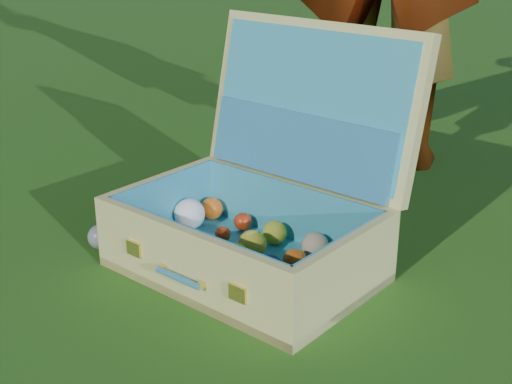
% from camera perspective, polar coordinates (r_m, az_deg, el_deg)
% --- Properties ---
extents(ground, '(60.00, 60.00, 0.00)m').
position_cam_1_polar(ground, '(1.97, -2.58, -5.83)').
color(ground, '#215114').
rests_on(ground, ground).
extents(stray_ball, '(0.07, 0.07, 0.07)m').
position_cam_1_polar(stray_ball, '(2.10, -12.37, -3.52)').
color(stray_ball, teal).
rests_on(stray_ball, ground).
extents(suitcase, '(0.82, 0.77, 0.63)m').
position_cam_1_polar(suitcase, '(1.92, 1.04, -0.79)').
color(suitcase, '#DAD075').
rests_on(suitcase, ground).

